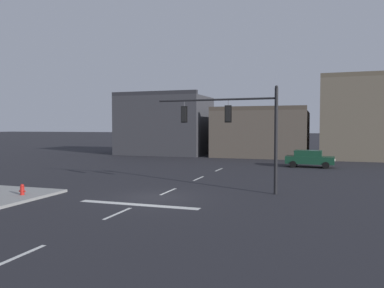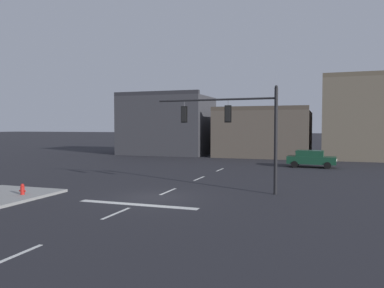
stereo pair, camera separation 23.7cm
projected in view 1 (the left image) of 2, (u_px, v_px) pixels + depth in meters
name	position (u px, v px, depth m)	size (l,w,h in m)	color
ground_plane	(155.00, 198.00, 20.82)	(400.00, 400.00, 0.00)	#232328
stop_bar_paint	(138.00, 205.00, 18.93)	(6.40, 0.50, 0.01)	silver
lane_centreline	(168.00, 192.00, 22.72)	(0.16, 26.40, 0.01)	silver
signal_mast_near_side	(238.00, 123.00, 22.44)	(7.40, 0.57, 6.20)	black
car_lot_nearside	(309.00, 158.00, 36.08)	(4.52, 2.06, 1.61)	#143D28
fire_hydrant	(22.00, 192.00, 20.79)	(0.40, 0.30, 0.75)	red
building_row	(274.00, 126.00, 50.21)	(35.86, 13.60, 9.78)	#38383D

